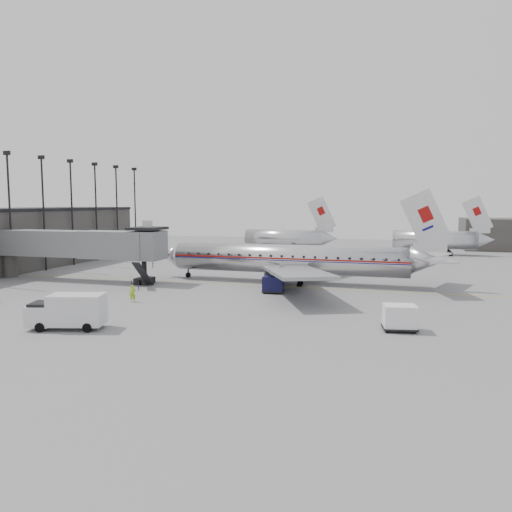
{
  "coord_description": "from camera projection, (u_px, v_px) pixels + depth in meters",
  "views": [
    {
      "loc": [
        17.98,
        -46.13,
        9.07
      ],
      "look_at": [
        2.91,
        6.46,
        3.2
      ],
      "focal_mm": 35.0,
      "sensor_mm": 36.0,
      "label": 1
    }
  ],
  "objects": [
    {
      "name": "apron_line",
      "position": [
        256.0,
        285.0,
        54.9
      ],
      "size": [
        60.0,
        0.15,
        0.01
      ],
      "primitive_type": "cube",
      "rotation": [
        0.0,
        0.0,
        1.57
      ],
      "color": "gold",
      "rests_on": "ground"
    },
    {
      "name": "baggage_cart_navy",
      "position": [
        273.0,
        284.0,
        50.16
      ],
      "size": [
        2.25,
        1.77,
        1.68
      ],
      "rotation": [
        0.0,
        0.0,
        0.07
      ],
      "color": "#0D0C33",
      "rests_on": "ground"
    },
    {
      "name": "service_van",
      "position": [
        67.0,
        311.0,
        35.84
      ],
      "size": [
        5.71,
        3.36,
        2.52
      ],
      "rotation": [
        0.0,
        0.0,
        0.26
      ],
      "color": "silver",
      "rests_on": "ground"
    },
    {
      "name": "floodlight_masts",
      "position": [
        58.0,
        208.0,
        69.05
      ],
      "size": [
        0.9,
        42.25,
        15.25
      ],
      "color": "black",
      "rests_on": "ground"
    },
    {
      "name": "ground",
      "position": [
        210.0,
        293.0,
        49.98
      ],
      "size": [
        160.0,
        160.0,
        0.0
      ],
      "primitive_type": "plane",
      "color": "slate",
      "rests_on": "ground"
    },
    {
      "name": "baggage_cart_white",
      "position": [
        400.0,
        317.0,
        35.33
      ],
      "size": [
        2.62,
        2.16,
        1.85
      ],
      "rotation": [
        0.0,
        0.0,
        0.17
      ],
      "color": "white",
      "rests_on": "ground"
    },
    {
      "name": "distant_aircraft_near",
      "position": [
        285.0,
        238.0,
        90.33
      ],
      "size": [
        16.39,
        3.2,
        10.26
      ],
      "color": "silver",
      "rests_on": "ground"
    },
    {
      "name": "distant_aircraft_mid",
      "position": [
        435.0,
        239.0,
        87.03
      ],
      "size": [
        16.39,
        3.2,
        10.26
      ],
      "color": "silver",
      "rests_on": "ground"
    },
    {
      "name": "ramp_worker",
      "position": [
        133.0,
        294.0,
        45.61
      ],
      "size": [
        0.68,
        0.59,
        1.55
      ],
      "primitive_type": "imported",
      "rotation": [
        0.0,
        0.0,
        0.49
      ],
      "color": "#98C317",
      "rests_on": "ground"
    },
    {
      "name": "terminal",
      "position": [
        5.0,
        240.0,
        68.43
      ],
      "size": [
        12.0,
        46.0,
        8.0
      ],
      "primitive_type": "cube",
      "color": "#3B3835",
      "rests_on": "ground"
    },
    {
      "name": "jet_bridge",
      "position": [
        87.0,
        245.0,
        57.61
      ],
      "size": [
        21.0,
        6.2,
        7.1
      ],
      "color": "slate",
      "rests_on": "ground"
    },
    {
      "name": "airliner",
      "position": [
        294.0,
        259.0,
        56.46
      ],
      "size": [
        33.56,
        31.09,
        10.61
      ],
      "rotation": [
        0.0,
        0.0,
        -0.02
      ],
      "color": "silver",
      "rests_on": "ground"
    }
  ]
}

